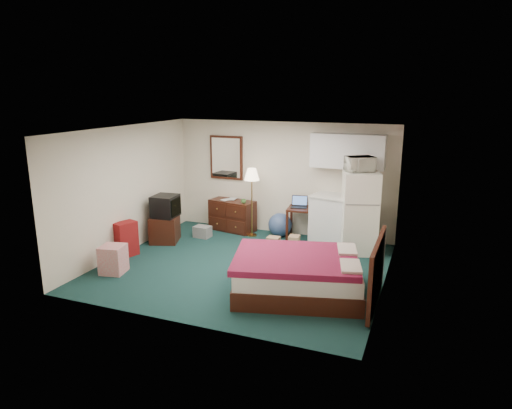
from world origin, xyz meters
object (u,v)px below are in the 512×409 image
at_px(floor_lamp, 252,203).
at_px(bed, 298,275).
at_px(fridge, 360,212).
at_px(dresser, 232,215).
at_px(tv_stand, 165,229).
at_px(kitchen_counter, 336,220).
at_px(desk, 300,223).
at_px(suitcase, 126,239).

height_order(floor_lamp, bed, floor_lamp).
bearing_deg(fridge, bed, -120.32).
height_order(dresser, tv_stand, dresser).
bearing_deg(fridge, kitchen_counter, 131.55).
xyz_separation_m(fridge, bed, (-0.57, -2.31, -0.51)).
bearing_deg(fridge, dresser, 155.80).
distance_m(fridge, tv_stand, 4.08).
xyz_separation_m(desk, fridge, (1.30, -0.35, 0.47)).
height_order(dresser, fridge, fridge).
bearing_deg(suitcase, bed, 11.45).
distance_m(kitchen_counter, tv_stand, 3.63).
distance_m(kitchen_counter, fridge, 0.70).
bearing_deg(fridge, desk, 148.37).
bearing_deg(suitcase, dresser, 79.53).
bearing_deg(floor_lamp, desk, 8.70).
bearing_deg(tv_stand, suitcase, -121.61).
bearing_deg(bed, dresser, 116.52).
height_order(fridge, suitcase, fridge).
xyz_separation_m(floor_lamp, suitcase, (-1.82, -2.07, -0.42)).
distance_m(fridge, bed, 2.43).
distance_m(desk, fridge, 1.42).
distance_m(kitchen_counter, bed, 2.65).
relative_size(desk, fridge, 0.43).
relative_size(floor_lamp, fridge, 0.93).
height_order(desk, bed, desk).
relative_size(tv_stand, suitcase, 0.89).
bearing_deg(bed, desk, 90.68).
height_order(tv_stand, suitcase, suitcase).
bearing_deg(floor_lamp, tv_stand, -146.66).
xyz_separation_m(floor_lamp, tv_stand, (-1.59, -1.05, -0.48)).
distance_m(dresser, fridge, 3.00).
xyz_separation_m(dresser, bed, (2.36, -2.71, -0.04)).
xyz_separation_m(kitchen_counter, bed, (-0.04, -2.64, -0.20)).
height_order(floor_lamp, suitcase, floor_lamp).
relative_size(dresser, suitcase, 1.52).
xyz_separation_m(kitchen_counter, tv_stand, (-3.42, -1.19, -0.23)).
bearing_deg(kitchen_counter, bed, -78.10).
height_order(dresser, suitcase, dresser).
relative_size(kitchen_counter, suitcase, 1.48).
height_order(floor_lamp, desk, floor_lamp).
distance_m(tv_stand, suitcase, 1.05).
relative_size(kitchen_counter, bed, 0.52).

